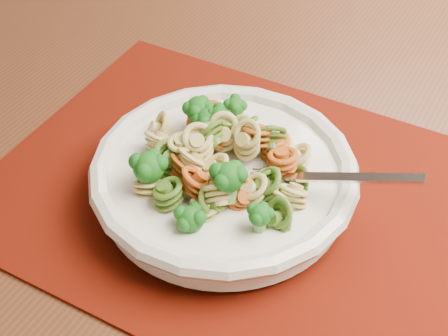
# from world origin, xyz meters

# --- Properties ---
(dining_table) EXTENTS (1.49, 1.14, 0.79)m
(dining_table) POSITION_xyz_m (-0.41, -0.36, 0.67)
(dining_table) COLOR #522817
(dining_table) RESTS_ON ground
(placemat) EXTENTS (0.53, 0.45, 0.00)m
(placemat) POSITION_xyz_m (-0.50, -0.42, 0.79)
(placemat) COLOR #540E03
(placemat) RESTS_ON dining_table
(pasta_bowl) EXTENTS (0.25, 0.25, 0.05)m
(pasta_bowl) POSITION_xyz_m (-0.51, -0.44, 0.82)
(pasta_bowl) COLOR beige
(pasta_bowl) RESTS_ON placemat
(pasta_broccoli_heap) EXTENTS (0.21, 0.21, 0.06)m
(pasta_broccoli_heap) POSITION_xyz_m (-0.51, -0.44, 0.84)
(pasta_broccoli_heap) COLOR #D0C366
(pasta_broccoli_heap) RESTS_ON pasta_bowl
(fork) EXTENTS (0.18, 0.04, 0.08)m
(fork) POSITION_xyz_m (-0.47, -0.44, 0.84)
(fork) COLOR silver
(fork) RESTS_ON pasta_bowl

